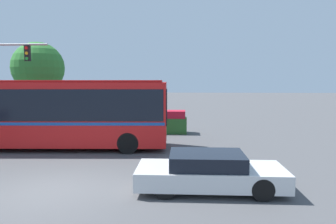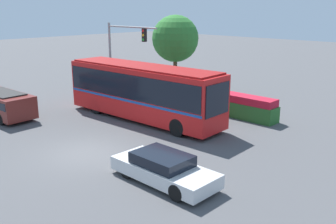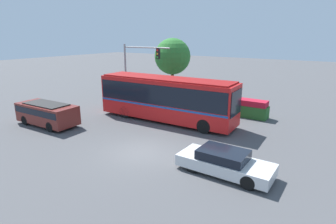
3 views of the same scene
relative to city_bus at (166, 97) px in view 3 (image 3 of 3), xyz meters
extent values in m
plane|color=#4C4C4F|center=(2.27, -5.74, -1.93)|extent=(140.00, 140.00, 0.00)
cube|color=red|center=(-0.01, 0.00, -0.16)|extent=(11.14, 2.94, 3.05)
cube|color=black|center=(-0.01, 0.00, 0.33)|extent=(10.92, 2.97, 1.46)
cube|color=#194C9E|center=(-0.01, 0.00, -0.52)|extent=(11.03, 2.96, 0.14)
cube|color=black|center=(5.52, 0.24, 0.21)|extent=(0.15, 2.09, 1.71)
cube|color=maroon|center=(-0.01, 0.00, 1.42)|extent=(10.69, 2.72, 0.10)
cylinder|color=black|center=(3.69, 1.24, -1.43)|extent=(1.01, 0.34, 1.00)
cylinder|color=black|center=(3.79, -0.91, -1.43)|extent=(1.01, 0.34, 1.00)
cylinder|color=black|center=(-3.26, 0.94, -1.43)|extent=(1.01, 0.34, 1.00)
cylinder|color=black|center=(-3.16, -1.22, -1.43)|extent=(1.01, 0.34, 1.00)
cube|color=silver|center=(7.20, -5.46, -1.47)|extent=(4.58, 1.84, 0.56)
cube|color=black|center=(7.09, -5.45, -0.98)|extent=(2.29, 1.61, 0.44)
cylinder|color=black|center=(8.62, -4.66, -1.60)|extent=(0.66, 0.22, 0.66)
cylinder|color=black|center=(8.62, -6.26, -1.60)|extent=(0.66, 0.22, 0.66)
cylinder|color=black|center=(5.84, -4.65, -1.60)|extent=(0.66, 0.22, 0.66)
cylinder|color=black|center=(5.83, -6.25, -1.60)|extent=(0.66, 0.22, 0.66)
cube|color=maroon|center=(-6.68, -5.85, -1.03)|extent=(5.01, 2.20, 1.37)
cube|color=black|center=(-6.68, -5.85, -0.73)|extent=(4.82, 2.22, 0.47)
cube|color=black|center=(-6.68, -5.85, -0.31)|extent=(3.52, 1.73, 0.08)
cylinder|color=black|center=(-5.24, -4.92, -1.57)|extent=(0.73, 0.29, 0.72)
cylinder|color=black|center=(-5.17, -6.64, -1.57)|extent=(0.73, 0.29, 0.72)
cylinder|color=black|center=(-8.20, -5.06, -1.57)|extent=(0.73, 0.29, 0.72)
cylinder|color=black|center=(-8.12, -6.77, -1.57)|extent=(0.73, 0.29, 0.72)
cylinder|color=gray|center=(-6.57, 2.68, 0.91)|extent=(0.18, 0.18, 5.69)
cylinder|color=gray|center=(-4.02, 2.68, 3.51)|extent=(5.11, 0.12, 0.12)
cube|color=black|center=(-2.66, 2.68, 3.01)|extent=(0.30, 0.22, 0.90)
cylinder|color=red|center=(-2.66, 2.56, 3.31)|extent=(0.18, 0.02, 0.18)
cylinder|color=yellow|center=(-2.66, 2.56, 3.01)|extent=(0.18, 0.02, 0.18)
cylinder|color=green|center=(-2.66, 2.56, 2.71)|extent=(0.18, 0.02, 0.18)
cube|color=#286028|center=(1.86, 4.66, -1.44)|extent=(9.41, 1.15, 0.99)
cube|color=#B7192D|center=(1.86, 4.66, -0.72)|extent=(9.22, 1.10, 0.46)
cylinder|color=brown|center=(-4.60, 7.94, -0.47)|extent=(0.33, 0.33, 2.92)
sphere|color=#2D752D|center=(-4.60, 7.94, 2.38)|extent=(3.85, 3.85, 3.85)
camera|label=1|loc=(6.36, -14.79, 1.52)|focal=32.73mm
camera|label=2|loc=(17.00, -15.46, 4.84)|focal=40.69mm
camera|label=3|loc=(11.67, -16.98, 4.55)|focal=29.26mm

